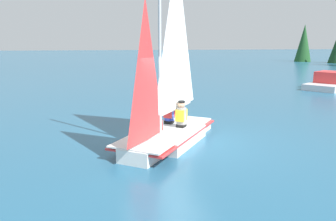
{
  "coord_description": "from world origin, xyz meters",
  "views": [
    {
      "loc": [
        8.96,
        -1.98,
        2.85
      ],
      "look_at": [
        0.0,
        0.0,
        0.96
      ],
      "focal_mm": 35.0,
      "sensor_mm": 36.0,
      "label": 1
    }
  ],
  "objects": [
    {
      "name": "sailor_helm",
      "position": [
        -0.34,
        0.49,
        0.63
      ],
      "size": [
        0.43,
        0.42,
        1.16
      ],
      "rotation": [
        0.0,
        0.0,
        5.64
      ],
      "color": "black",
      "rests_on": "ground_plane"
    },
    {
      "name": "ground_plane",
      "position": [
        0.0,
        0.0,
        0.0
      ],
      "size": [
        260.0,
        260.0,
        0.0
      ],
      "primitive_type": "plane",
      "color": "#235675"
    },
    {
      "name": "sailboat_main",
      "position": [
        -0.02,
        0.02,
        0.83
      ],
      "size": [
        4.15,
        3.67,
        5.53
      ],
      "rotation": [
        0.0,
        0.0,
        5.64
      ],
      "color": "white",
      "rests_on": "ground_plane"
    },
    {
      "name": "motorboat_distant",
      "position": [
        -9.28,
        12.9,
        0.37
      ],
      "size": [
        4.35,
        5.29,
        1.08
      ],
      "rotation": [
        0.0,
        0.0,
        5.28
      ],
      "color": "silver",
      "rests_on": "ground_plane"
    },
    {
      "name": "sailor_crew",
      "position": [
        -0.88,
        0.24,
        0.63
      ],
      "size": [
        0.43,
        0.42,
        1.16
      ],
      "rotation": [
        0.0,
        0.0,
        5.64
      ],
      "color": "black",
      "rests_on": "ground_plane"
    }
  ]
}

